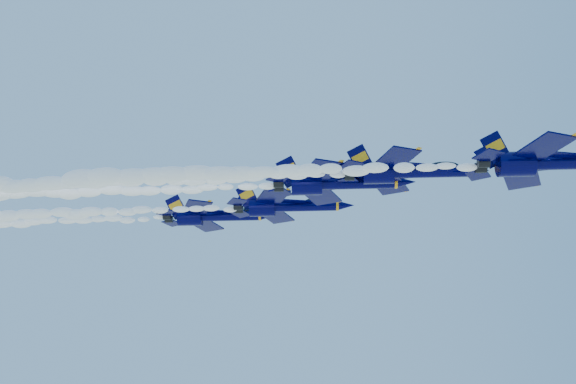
{
  "coord_description": "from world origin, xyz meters",
  "views": [
    {
      "loc": [
        -7.82,
        -76.61,
        120.42
      ],
      "look_at": [
        -12.0,
        4.46,
        154.31
      ],
      "focal_mm": 40.0,
      "sensor_mm": 36.0,
      "label": 1
    }
  ],
  "objects_px": {
    "jet_third": "(335,183)",
    "jet_fourth": "(286,206)",
    "jet_lead": "(549,162)",
    "jet_fifth": "(212,216)",
    "jet_second": "(407,172)"
  },
  "relations": [
    {
      "from": "jet_lead",
      "to": "jet_third",
      "type": "bearing_deg",
      "value": 156.85
    },
    {
      "from": "jet_lead",
      "to": "jet_fourth",
      "type": "bearing_deg",
      "value": 144.22
    },
    {
      "from": "jet_third",
      "to": "jet_fourth",
      "type": "bearing_deg",
      "value": 120.34
    },
    {
      "from": "jet_lead",
      "to": "jet_fourth",
      "type": "distance_m",
      "value": 38.55
    },
    {
      "from": "jet_lead",
      "to": "jet_fifth",
      "type": "relative_size",
      "value": 1.03
    },
    {
      "from": "jet_lead",
      "to": "jet_second",
      "type": "distance_m",
      "value": 16.66
    },
    {
      "from": "jet_third",
      "to": "jet_fourth",
      "type": "relative_size",
      "value": 1.03
    },
    {
      "from": "jet_fourth",
      "to": "jet_second",
      "type": "bearing_deg",
      "value": -44.11
    },
    {
      "from": "jet_lead",
      "to": "jet_second",
      "type": "height_order",
      "value": "jet_second"
    },
    {
      "from": "jet_third",
      "to": "jet_second",
      "type": "bearing_deg",
      "value": -20.93
    },
    {
      "from": "jet_second",
      "to": "jet_fifth",
      "type": "bearing_deg",
      "value": 141.48
    },
    {
      "from": "jet_lead",
      "to": "jet_fifth",
      "type": "height_order",
      "value": "jet_fifth"
    },
    {
      "from": "jet_third",
      "to": "jet_fifth",
      "type": "xyz_separation_m",
      "value": [
        -19.5,
        19.23,
        2.92
      ]
    },
    {
      "from": "jet_lead",
      "to": "jet_third",
      "type": "distance_m",
      "value": 26.2
    },
    {
      "from": "jet_second",
      "to": "jet_third",
      "type": "distance_m",
      "value": 9.6
    }
  ]
}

